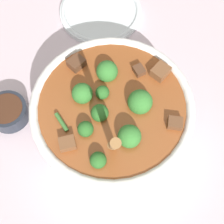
{
  "coord_description": "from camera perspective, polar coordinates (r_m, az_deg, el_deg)",
  "views": [
    {
      "loc": [
        -0.01,
        -0.23,
        0.57
      ],
      "look_at": [
        0.0,
        0.0,
        0.06
      ],
      "focal_mm": 50.0,
      "sensor_mm": 36.0,
      "label": 1
    }
  ],
  "objects": [
    {
      "name": "ground_plane",
      "position": [
        0.61,
        0.0,
        -2.35
      ],
      "size": [
        4.0,
        4.0,
        0.0
      ],
      "primitive_type": "plane",
      "color": "silver"
    },
    {
      "name": "stew_bowl",
      "position": [
        0.56,
        0.01,
        -0.25
      ],
      "size": [
        0.29,
        0.29,
        0.27
      ],
      "color": "white",
      "rests_on": "ground_plane"
    },
    {
      "name": "condiment_bowl",
      "position": [
        0.64,
        -18.51,
        0.07
      ],
      "size": [
        0.08,
        0.08,
        0.04
      ],
      "color": "#232833",
      "rests_on": "ground_plane"
    },
    {
      "name": "empty_plate",
      "position": [
        0.76,
        -2.11,
        17.99
      ],
      "size": [
        0.19,
        0.19,
        0.02
      ],
      "color": "white",
      "rests_on": "ground_plane"
    }
  ]
}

